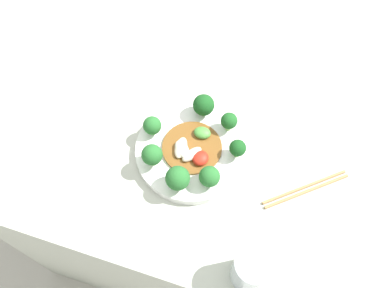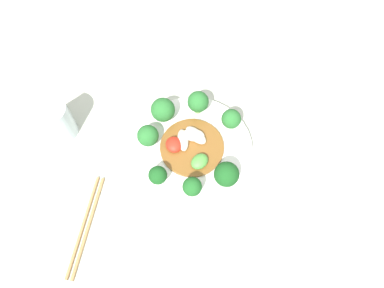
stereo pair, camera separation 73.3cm
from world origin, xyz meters
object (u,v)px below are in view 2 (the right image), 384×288
(broccoli_west, at_px, (158,175))
(broccoli_east, at_px, (231,119))
(plate, at_px, (192,150))
(broccoli_northwest, at_px, (148,136))
(broccoli_northeast, at_px, (198,102))
(broccoli_south, at_px, (227,174))
(broccoli_southwest, at_px, (192,187))
(chopsticks, at_px, (86,226))
(drinking_glass, at_px, (56,121))
(stirfry_center, at_px, (190,145))
(broccoli_north, at_px, (163,110))

(broccoli_west, relative_size, broccoli_east, 1.01)
(plate, height_order, broccoli_northwest, broccoli_northwest)
(broccoli_northeast, bearing_deg, broccoli_northwest, 176.20)
(broccoli_south, bearing_deg, broccoli_northeast, 67.48)
(plate, relative_size, broccoli_northeast, 4.29)
(broccoli_west, distance_m, broccoli_east, 0.22)
(broccoli_southwest, bearing_deg, broccoli_east, 20.89)
(broccoli_northeast, height_order, chopsticks, broccoli_northeast)
(broccoli_southwest, relative_size, chopsticks, 0.30)
(broccoli_east, distance_m, drinking_glass, 0.41)
(broccoli_northwest, distance_m, stirfry_center, 0.10)
(plate, relative_size, broccoli_south, 4.44)
(plate, bearing_deg, broccoli_northeast, 41.18)
(broccoli_south, distance_m, broccoli_northeast, 0.19)
(broccoli_southwest, bearing_deg, broccoli_south, -20.04)
(stirfry_center, xyz_separation_m, chopsticks, (-0.29, 0.01, -0.03))
(broccoli_northeast, xyz_separation_m, chopsticks, (-0.37, -0.05, -0.06))
(broccoli_west, bearing_deg, broccoli_southwest, -60.29)
(broccoli_northwest, distance_m, chopsticks, 0.24)
(broccoli_west, xyz_separation_m, stirfry_center, (0.11, 0.02, -0.02))
(plate, distance_m, broccoli_northeast, 0.11)
(broccoli_southwest, bearing_deg, broccoli_northeast, 45.45)
(broccoli_northeast, xyz_separation_m, drinking_glass, (-0.28, 0.18, -0.01))
(chopsticks, bearing_deg, broccoli_north, 17.20)
(broccoli_southwest, relative_size, drinking_glass, 0.54)
(broccoli_southwest, bearing_deg, plate, 49.47)
(broccoli_east, bearing_deg, broccoli_northwest, 152.36)
(broccoli_northeast, distance_m, drinking_glass, 0.33)
(broccoli_north, relative_size, broccoli_east, 1.22)
(broccoli_northwest, relative_size, broccoli_northeast, 0.86)
(broccoli_northwest, xyz_separation_m, broccoli_south, (0.07, -0.19, 0.00))
(broccoli_west, height_order, chopsticks, broccoli_west)
(broccoli_east, bearing_deg, chopsticks, 175.81)
(broccoli_south, bearing_deg, broccoli_east, 42.34)
(broccoli_northeast, xyz_separation_m, stirfry_center, (-0.08, -0.06, -0.03))
(broccoli_west, relative_size, drinking_glass, 0.53)
(broccoli_southwest, xyz_separation_m, broccoli_south, (0.07, -0.03, 0.00))
(broccoli_southwest, xyz_separation_m, broccoli_northeast, (0.15, 0.15, 0.01))
(broccoli_west, height_order, drinking_glass, drinking_glass)
(broccoli_northeast, relative_size, stirfry_center, 0.44)
(plate, xyz_separation_m, broccoli_northeast, (0.08, 0.07, 0.05))
(plate, bearing_deg, broccoli_west, -172.58)
(broccoli_northeast, distance_m, stirfry_center, 0.10)
(plate, xyz_separation_m, broccoli_east, (0.11, -0.01, 0.04))
(plate, height_order, stirfry_center, stirfry_center)
(chopsticks, bearing_deg, stirfry_center, -2.04)
(broccoli_north, height_order, broccoli_south, broccoli_north)
(broccoli_north, distance_m, broccoli_east, 0.16)
(broccoli_northwest, relative_size, broccoli_south, 0.90)
(broccoli_northeast, distance_m, chopsticks, 0.38)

